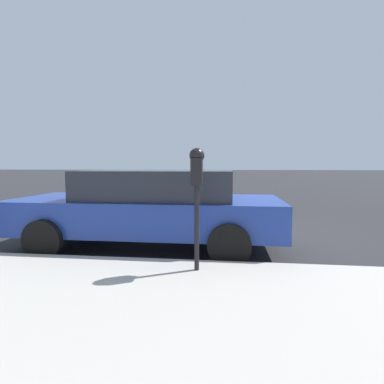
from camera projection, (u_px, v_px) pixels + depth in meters
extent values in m
plane|color=#2B2B2D|center=(218.00, 235.00, 6.40)|extent=(220.00, 220.00, 0.00)
cylinder|color=black|center=(197.00, 228.00, 3.79)|extent=(0.06, 0.06, 1.09)
cube|color=black|center=(197.00, 172.00, 3.73)|extent=(0.20, 0.14, 0.34)
sphere|color=black|center=(197.00, 155.00, 3.71)|extent=(0.19, 0.19, 0.19)
cube|color=gold|center=(198.00, 175.00, 3.84)|extent=(0.01, 0.11, 0.12)
cube|color=black|center=(198.00, 166.00, 3.83)|extent=(0.01, 0.10, 0.08)
cube|color=navy|center=(148.00, 214.00, 5.41)|extent=(1.83, 4.67, 0.57)
cube|color=#232833|center=(158.00, 184.00, 5.34)|extent=(1.61, 2.62, 0.49)
cylinder|color=black|center=(44.00, 239.00, 4.70)|extent=(0.22, 0.64, 0.64)
cylinder|color=black|center=(94.00, 219.00, 6.50)|extent=(0.22, 0.64, 0.64)
cylinder|color=black|center=(229.00, 245.00, 4.37)|extent=(0.22, 0.64, 0.64)
cylinder|color=black|center=(228.00, 222.00, 6.17)|extent=(0.22, 0.64, 0.64)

